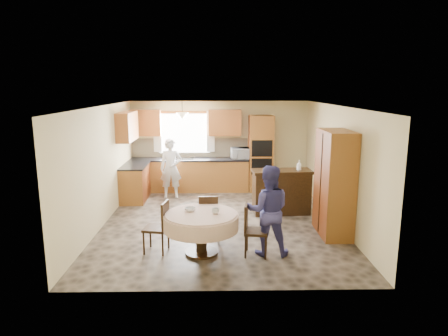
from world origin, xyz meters
TOP-DOWN VIEW (x-y plane):
  - floor at (0.00, 0.00)m, footprint 5.00×6.00m
  - ceiling at (0.00, 0.00)m, footprint 5.00×6.00m
  - wall_back at (0.00, 3.00)m, footprint 5.00×0.02m
  - wall_front at (0.00, -3.00)m, footprint 5.00×0.02m
  - wall_left at (-2.50, 0.00)m, footprint 0.02×6.00m
  - wall_right at (2.50, 0.00)m, footprint 0.02×6.00m
  - window at (-1.00, 2.98)m, footprint 1.40×0.03m
  - curtain_left at (-1.75, 2.93)m, footprint 0.22×0.02m
  - curtain_right at (-0.25, 2.93)m, footprint 0.22×0.02m
  - base_cab_back at (-0.85, 2.70)m, footprint 3.30×0.60m
  - counter_back at (-0.85, 2.70)m, footprint 3.30×0.64m
  - base_cab_left at (-2.20, 1.80)m, footprint 0.60×1.20m
  - counter_left at (-2.20, 1.80)m, footprint 0.64×1.20m
  - backsplash at (-0.85, 2.99)m, footprint 3.30×0.02m
  - wall_cab_left at (-2.05, 2.83)m, footprint 0.85×0.33m
  - wall_cab_right at (0.15, 2.83)m, footprint 0.90×0.33m
  - wall_cab_side at (-2.33, 1.80)m, footprint 0.33×1.20m
  - oven_tower at (1.15, 2.69)m, footprint 0.66×0.62m
  - oven_upper at (1.15, 2.38)m, footprint 0.56×0.01m
  - oven_lower at (1.15, 2.38)m, footprint 0.56×0.01m
  - pendant at (-1.00, 2.50)m, footprint 0.36×0.36m
  - sideboard at (1.41, 0.60)m, footprint 1.38×0.65m
  - space_heater at (1.74, 0.91)m, footprint 0.44×0.33m
  - cupboard at (2.22, -0.76)m, footprint 0.54×1.09m
  - dining_table at (-0.36, -1.68)m, footprint 1.31×1.31m
  - chair_left at (-1.09, -1.58)m, footprint 0.47×0.47m
  - chair_back at (-0.24, -1.00)m, footprint 0.39×0.39m
  - chair_right at (0.52, -1.74)m, footprint 0.45×0.45m
  - framed_picture at (2.47, 0.35)m, footprint 0.06×0.53m
  - microwave at (0.60, 2.65)m, footprint 0.59×0.43m
  - person_sink at (-1.29, 2.01)m, footprint 0.61×0.44m
  - person_dining at (0.80, -1.70)m, footprint 0.82×0.66m
  - bowl_sideboard at (1.13, 0.60)m, footprint 0.28×0.28m
  - bottle_sideboard at (1.80, 0.60)m, footprint 0.12×0.12m
  - cup_table at (-0.11, -1.72)m, footprint 0.15×0.15m
  - bowl_table at (-0.56, -1.55)m, footprint 0.24×0.24m

SIDE VIEW (x-z plane):
  - floor at x=0.00m, z-range -0.01..0.01m
  - space_heater at x=1.74m, z-range 0.00..0.56m
  - base_cab_back at x=-0.85m, z-range 0.00..0.88m
  - base_cab_left at x=-2.20m, z-range 0.00..0.88m
  - sideboard at x=1.41m, z-range 0.00..0.96m
  - chair_back at x=-0.24m, z-range 0.05..0.93m
  - chair_right at x=0.52m, z-range 0.05..0.96m
  - chair_left at x=-1.09m, z-range 0.05..0.97m
  - dining_table at x=-0.36m, z-range 0.21..0.95m
  - oven_lower at x=1.15m, z-range 0.53..0.97m
  - bowl_table at x=-0.56m, z-range 0.74..0.80m
  - person_sink at x=-1.29m, z-range 0.00..1.57m
  - cup_table at x=-0.11m, z-range 0.74..0.84m
  - person_dining at x=0.80m, z-range 0.00..1.59m
  - counter_back at x=-0.85m, z-range 0.88..0.92m
  - counter_left at x=-2.20m, z-range 0.88..0.92m
  - bowl_sideboard at x=1.13m, z-range 0.96..1.01m
  - cupboard at x=2.22m, z-range 0.00..2.07m
  - oven_tower at x=1.15m, z-range 0.00..2.12m
  - microwave at x=0.60m, z-range 0.92..1.23m
  - bottle_sideboard at x=1.80m, z-range 0.96..1.25m
  - backsplash at x=-0.85m, z-range 0.90..1.46m
  - wall_back at x=0.00m, z-range 0.00..2.50m
  - wall_front at x=0.00m, z-range 0.00..2.50m
  - wall_left at x=-2.50m, z-range 0.00..2.50m
  - wall_right at x=2.50m, z-range 0.00..2.50m
  - oven_upper at x=1.15m, z-range 1.02..1.48m
  - window at x=-1.00m, z-range 1.05..2.15m
  - framed_picture at x=2.47m, z-range 1.39..1.83m
  - curtain_left at x=-1.75m, z-range 1.08..2.22m
  - curtain_right at x=-0.25m, z-range 1.08..2.22m
  - wall_cab_left at x=-2.05m, z-range 1.55..2.27m
  - wall_cab_right at x=0.15m, z-range 1.55..2.27m
  - wall_cab_side at x=-2.33m, z-range 1.55..2.27m
  - pendant at x=-1.00m, z-range 2.03..2.21m
  - ceiling at x=0.00m, z-range 2.50..2.50m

